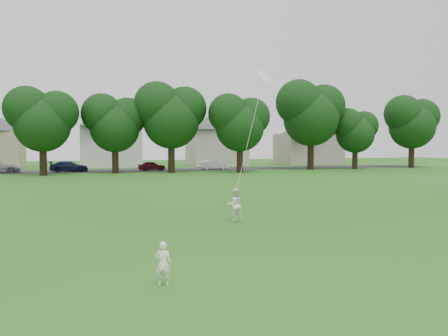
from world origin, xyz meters
name	(u,v)px	position (x,y,z in m)	size (l,w,h in m)	color
ground	(187,243)	(0.00, 0.00, 0.00)	(160.00, 160.00, 0.00)	#1E5814
street	(115,171)	(0.00, 42.00, 0.01)	(90.00, 7.00, 0.01)	#2D2D30
toddler	(163,264)	(-1.39, -3.97, 0.50)	(0.37, 0.24, 1.00)	white
older_boy	(235,205)	(2.76, 3.36, 0.70)	(0.68, 0.53, 1.40)	white
kite	(251,129)	(4.43, 5.90, 3.95)	(2.29, 3.09, 8.45)	white
tree_row	(152,113)	(3.85, 36.08, 6.75)	(84.20, 9.27, 11.82)	black
parked_cars	(34,167)	(-9.08, 41.00, 0.63)	(45.54, 2.20, 1.27)	black
house_row	(112,132)	(0.20, 52.00, 5.01)	(78.11, 14.17, 10.59)	silver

